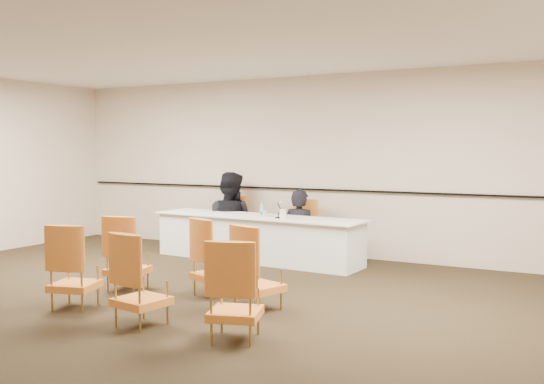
{
  "coord_description": "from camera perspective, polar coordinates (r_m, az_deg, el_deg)",
  "views": [
    {
      "loc": [
        4.2,
        -5.27,
        1.76
      ],
      "look_at": [
        -0.08,
        2.6,
        1.14
      ],
      "focal_mm": 40.0,
      "sensor_mm": 36.0,
      "label": 1
    }
  ],
  "objects": [
    {
      "name": "floor",
      "position": [
        6.96,
        -9.85,
        -10.73
      ],
      "size": [
        10.0,
        10.0,
        0.0
      ],
      "primitive_type": "plane",
      "color": "black",
      "rests_on": "ground"
    },
    {
      "name": "ceiling",
      "position": [
        6.85,
        -10.16,
        14.33
      ],
      "size": [
        10.0,
        10.0,
        0.0
      ],
      "primitive_type": "plane",
      "rotation": [
        3.14,
        0.0,
        0.0
      ],
      "color": "silver",
      "rests_on": "ground"
    },
    {
      "name": "wall_back",
      "position": [
        10.18,
        4.17,
        2.5
      ],
      "size": [
        10.0,
        0.04,
        3.0
      ],
      "primitive_type": "cube",
      "color": "beige",
      "rests_on": "ground"
    },
    {
      "name": "wall_rail",
      "position": [
        10.16,
        4.07,
        0.24
      ],
      "size": [
        9.8,
        0.04,
        0.03
      ],
      "primitive_type": "cube",
      "color": "black",
      "rests_on": "wall_back"
    },
    {
      "name": "panel_table",
      "position": [
        9.66,
        -1.43,
        -4.37
      ],
      "size": [
        3.62,
        1.03,
        0.72
      ],
      "primitive_type": null,
      "rotation": [
        0.0,
        0.0,
        -0.06
      ],
      "color": "white",
      "rests_on": "ground"
    },
    {
      "name": "panelist_main",
      "position": [
        9.88,
        2.6,
        -4.4
      ],
      "size": [
        0.6,
        0.4,
        1.62
      ],
      "primitive_type": "imported",
      "rotation": [
        0.0,
        0.0,
        3.17
      ],
      "color": "black",
      "rests_on": "ground"
    },
    {
      "name": "panelist_main_chair",
      "position": [
        9.86,
        2.6,
        -3.52
      ],
      "size": [
        0.53,
        0.53,
        0.95
      ],
      "primitive_type": null,
      "rotation": [
        0.0,
        0.0,
        -0.06
      ],
      "color": "orange",
      "rests_on": "ground"
    },
    {
      "name": "panelist_second",
      "position": [
        10.62,
        -4.02,
        -3.3
      ],
      "size": [
        1.0,
        0.81,
        1.92
      ],
      "primitive_type": "imported",
      "rotation": [
        0.0,
        0.0,
        3.23
      ],
      "color": "black",
      "rests_on": "ground"
    },
    {
      "name": "panelist_second_chair",
      "position": [
        10.61,
        -4.02,
        -2.99
      ],
      "size": [
        0.53,
        0.53,
        0.95
      ],
      "primitive_type": null,
      "rotation": [
        0.0,
        0.0,
        -0.06
      ],
      "color": "orange",
      "rests_on": "ground"
    },
    {
      "name": "papers",
      "position": [
        9.34,
        0.05,
        -2.43
      ],
      "size": [
        0.33,
        0.26,
        0.0
      ],
      "primitive_type": "cube",
      "rotation": [
        0.0,
        0.0,
        0.13
      ],
      "color": "white",
      "rests_on": "panel_table"
    },
    {
      "name": "microphone",
      "position": [
        9.23,
        0.59,
        -1.67
      ],
      "size": [
        0.13,
        0.21,
        0.27
      ],
      "primitive_type": null,
      "rotation": [
        0.0,
        0.0,
        0.16
      ],
      "color": "black",
      "rests_on": "panel_table"
    },
    {
      "name": "water_bottle",
      "position": [
        9.56,
        -0.96,
        -1.68
      ],
      "size": [
        0.08,
        0.08,
        0.2
      ],
      "primitive_type": null,
      "rotation": [
        0.0,
        0.0,
        -0.48
      ],
      "color": "teal",
      "rests_on": "panel_table"
    },
    {
      "name": "drinking_glass",
      "position": [
        9.47,
        -0.7,
        -2.05
      ],
      "size": [
        0.07,
        0.07,
        0.1
      ],
      "primitive_type": "cylinder",
      "rotation": [
        0.0,
        0.0,
        0.04
      ],
      "color": "silver",
      "rests_on": "panel_table"
    },
    {
      "name": "coffee_cup",
      "position": [
        9.19,
        1.03,
        -2.09
      ],
      "size": [
        0.11,
        0.11,
        0.15
      ],
      "primitive_type": "cylinder",
      "rotation": [
        0.0,
        0.0,
        -0.23
      ],
      "color": "white",
      "rests_on": "panel_table"
    },
    {
      "name": "aud_chair_front_left",
      "position": [
        7.85,
        -13.43,
        -5.56
      ],
      "size": [
        0.59,
        0.59,
        0.95
      ],
      "primitive_type": null,
      "rotation": [
        0.0,
        0.0,
        0.2
      ],
      "color": "orange",
      "rests_on": "ground"
    },
    {
      "name": "aud_chair_front_mid",
      "position": [
        7.35,
        -5.37,
        -6.12
      ],
      "size": [
        0.65,
        0.65,
        0.95
      ],
      "primitive_type": null,
      "rotation": [
        0.0,
        0.0,
        -0.37
      ],
      "color": "orange",
      "rests_on": "ground"
    },
    {
      "name": "aud_chair_front_right",
      "position": [
        6.7,
        -1.33,
        -7.09
      ],
      "size": [
        0.63,
        0.63,
        0.95
      ],
      "primitive_type": null,
      "rotation": [
        0.0,
        0.0,
        -0.31
      ],
      "color": "orange",
      "rests_on": "ground"
    },
    {
      "name": "aud_chair_back_left",
      "position": [
        7.14,
        -18.08,
        -6.6
      ],
      "size": [
        0.63,
        0.63,
        0.95
      ],
      "primitive_type": null,
      "rotation": [
        0.0,
        0.0,
        0.3
      ],
      "color": "orange",
      "rests_on": "ground"
    },
    {
      "name": "aud_chair_back_mid",
      "position": [
        6.25,
        -12.2,
        -8.0
      ],
      "size": [
        0.57,
        0.57,
        0.95
      ],
      "primitive_type": null,
      "rotation": [
        0.0,
        0.0,
        -0.15
      ],
      "color": "orange",
      "rests_on": "ground"
    },
    {
      "name": "aud_chair_back_right",
      "position": [
        5.68,
        -3.48,
        -9.13
      ],
      "size": [
        0.63,
        0.63,
        0.95
      ],
      "primitive_type": null,
      "rotation": [
        0.0,
        0.0,
        0.32
      ],
      "color": "orange",
      "rests_on": "ground"
    }
  ]
}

